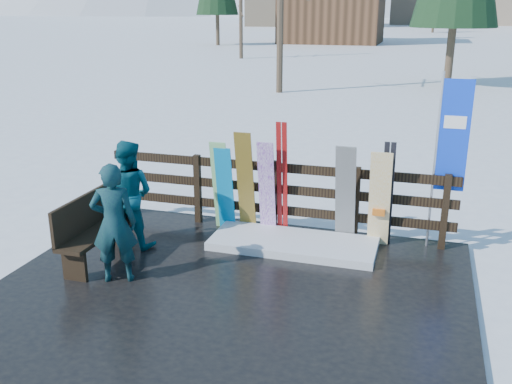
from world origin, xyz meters
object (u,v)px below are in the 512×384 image
(snowboard_1, at_px, (221,186))
(snowboard_2, at_px, (245,183))
(snowboard_0, at_px, (225,189))
(person_front, at_px, (114,223))
(person_back, at_px, (128,194))
(rental_flag, at_px, (449,142))
(snowboard_5, at_px, (380,200))
(bench, at_px, (93,227))
(snowboard_3, at_px, (267,189))
(snowboard_4, at_px, (345,195))

(snowboard_1, xyz_separation_m, snowboard_2, (0.41, 0.00, 0.09))
(snowboard_0, bearing_deg, person_front, -109.90)
(snowboard_0, distance_m, person_back, 1.53)
(rental_flag, distance_m, person_front, 4.76)
(snowboard_2, distance_m, person_front, 2.36)
(snowboard_5, xyz_separation_m, person_front, (-3.16, -2.09, 0.05))
(snowboard_1, xyz_separation_m, snowboard_5, (2.48, -0.00, 0.01))
(person_back, bearing_deg, rental_flag, -165.31)
(bench, bearing_deg, snowboard_2, 44.33)
(snowboard_0, distance_m, snowboard_3, 0.69)
(rental_flag, relative_size, person_front, 1.63)
(snowboard_5, relative_size, person_front, 0.95)
(bench, distance_m, snowboard_1, 2.12)
(snowboard_2, bearing_deg, snowboard_5, -0.00)
(snowboard_0, relative_size, snowboard_5, 0.93)
(snowboard_0, bearing_deg, person_back, -138.91)
(person_front, bearing_deg, snowboard_2, -140.28)
(snowboard_1, distance_m, snowboard_2, 0.42)
(bench, relative_size, snowboard_0, 1.07)
(bench, xyz_separation_m, snowboard_2, (1.70, 1.66, 0.31))
(snowboard_0, bearing_deg, snowboard_1, 180.00)
(snowboard_2, xyz_separation_m, snowboard_5, (2.07, -0.00, -0.08))
(snowboard_0, relative_size, snowboard_4, 0.88)
(rental_flag, height_order, person_front, rental_flag)
(snowboard_5, height_order, rental_flag, rental_flag)
(snowboard_4, distance_m, person_back, 3.22)
(snowboard_3, bearing_deg, bench, -140.92)
(rental_flag, bearing_deg, person_back, -164.02)
(snowboard_3, xyz_separation_m, snowboard_5, (1.72, -0.00, -0.02))
(snowboard_1, xyz_separation_m, person_back, (-1.08, -1.00, 0.08))
(snowboard_3, bearing_deg, rental_flag, 5.90)
(bench, height_order, snowboard_3, snowboard_3)
(person_back, bearing_deg, snowboard_0, -140.19)
(snowboard_0, xyz_separation_m, person_front, (-0.76, -2.09, 0.11))
(snowboard_5, bearing_deg, person_front, -146.53)
(snowboard_0, distance_m, snowboard_4, 1.91)
(rental_flag, bearing_deg, snowboard_2, -174.78)
(snowboard_1, bearing_deg, person_back, -137.11)
(snowboard_0, distance_m, person_front, 2.23)
(snowboard_0, bearing_deg, snowboard_3, 0.00)
(bench, xyz_separation_m, snowboard_5, (3.77, 1.66, 0.23))
(snowboard_0, relative_size, person_back, 0.86)
(person_front, bearing_deg, snowboard_4, -164.39)
(bench, distance_m, snowboard_5, 4.13)
(snowboard_2, distance_m, rental_flag, 3.07)
(rental_flag, bearing_deg, snowboard_4, -169.04)
(snowboard_0, distance_m, snowboard_2, 0.37)
(snowboard_1, relative_size, snowboard_2, 0.88)
(bench, relative_size, snowboard_1, 1.01)
(snowboard_0, distance_m, snowboard_5, 2.41)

